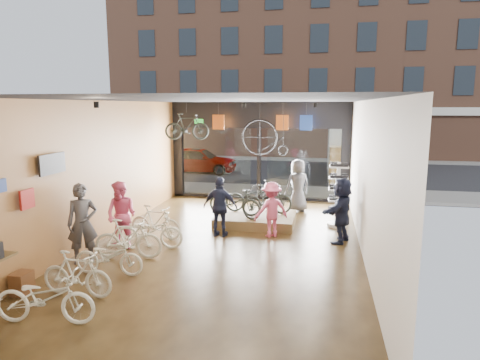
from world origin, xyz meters
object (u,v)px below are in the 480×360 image
(customer_0, at_px, (83,224))
(hung_bike, at_px, (187,126))
(display_bike_left, at_px, (235,201))
(customer_3, at_px, (271,210))
(display_bike_mid, at_px, (267,200))
(sunglasses_rack, at_px, (338,195))
(penny_farthing, at_px, (267,139))
(floor_bike_0, at_px, (45,298))
(customer_2, at_px, (220,207))
(customer_5, at_px, (341,210))
(street_car, at_px, (199,160))
(floor_bike_3, at_px, (128,239))
(floor_bike_5, at_px, (155,222))
(floor_bike_1, at_px, (77,274))
(customer_4, at_px, (298,186))
(display_platform, at_px, (256,219))
(customer_1, at_px, (121,215))
(floor_bike_4, at_px, (149,231))
(display_bike_right, at_px, (253,196))
(box_truck, at_px, (352,154))

(customer_0, height_order, hung_bike, hung_bike)
(display_bike_left, bearing_deg, customer_3, -102.50)
(display_bike_mid, height_order, customer_0, customer_0)
(sunglasses_rack, bearing_deg, penny_farthing, 137.69)
(floor_bike_0, height_order, penny_farthing, penny_farthing)
(customer_2, distance_m, customer_5, 3.33)
(street_car, xyz_separation_m, sunglasses_rack, (7.21, -9.50, 0.28))
(floor_bike_3, distance_m, display_bike_left, 3.80)
(customer_5, bearing_deg, floor_bike_3, -44.77)
(floor_bike_5, relative_size, customer_2, 0.92)
(floor_bike_3, relative_size, penny_farthing, 1.03)
(floor_bike_1, distance_m, customer_4, 8.52)
(display_platform, distance_m, customer_1, 4.29)
(display_platform, bearing_deg, floor_bike_3, -125.29)
(floor_bike_0, height_order, display_platform, floor_bike_0)
(floor_bike_4, bearing_deg, customer_4, -46.91)
(customer_1, xyz_separation_m, customer_4, (4.21, 4.81, 0.04))
(floor_bike_3, distance_m, sunglasses_rack, 6.36)
(street_car, relative_size, display_bike_mid, 2.55)
(floor_bike_0, relative_size, customer_4, 0.95)
(floor_bike_0, height_order, floor_bike_3, floor_bike_3)
(customer_5, bearing_deg, customer_3, -72.78)
(street_car, relative_size, floor_bike_3, 2.56)
(floor_bike_5, relative_size, display_bike_right, 0.87)
(customer_5, bearing_deg, street_car, -125.64)
(display_bike_left, bearing_deg, sunglasses_rack, -57.30)
(floor_bike_0, height_order, hung_bike, hung_bike)
(customer_3, distance_m, hung_bike, 5.13)
(floor_bike_0, distance_m, display_platform, 7.27)
(box_truck, distance_m, hung_bike, 9.35)
(customer_3, bearing_deg, display_bike_right, -96.97)
(floor_bike_4, bearing_deg, customer_1, 90.07)
(floor_bike_3, bearing_deg, floor_bike_0, 171.02)
(penny_farthing, distance_m, hung_bike, 2.91)
(customer_2, relative_size, sunglasses_rack, 0.86)
(customer_4, bearing_deg, box_truck, -139.32)
(hung_bike, bearing_deg, customer_2, -159.63)
(customer_2, relative_size, customer_4, 0.93)
(sunglasses_rack, distance_m, penny_farthing, 3.53)
(floor_bike_0, relative_size, customer_3, 1.11)
(customer_3, distance_m, customer_4, 3.12)
(display_bike_right, relative_size, customer_3, 1.15)
(display_bike_left, xyz_separation_m, customer_1, (-2.44, -2.57, 0.09))
(floor_bike_4, bearing_deg, floor_bike_3, 155.59)
(floor_bike_3, xyz_separation_m, customer_2, (1.77, 2.17, 0.36))
(floor_bike_5, height_order, customer_3, customer_3)
(customer_3, xyz_separation_m, hung_bike, (-3.45, 3.14, 2.14))
(floor_bike_5, distance_m, customer_2, 1.85)
(display_bike_mid, bearing_deg, customer_1, 104.41)
(customer_5, xyz_separation_m, sunglasses_rack, (-0.05, 1.56, 0.10))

